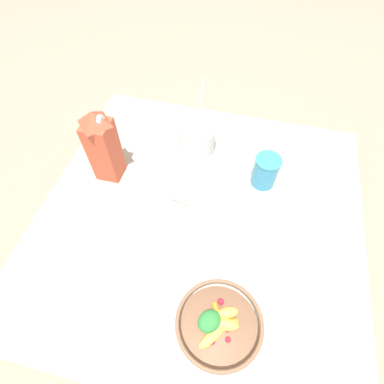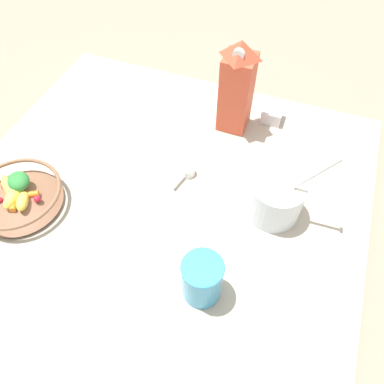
{
  "view_description": "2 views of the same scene",
  "coord_description": "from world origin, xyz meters",
  "px_view_note": "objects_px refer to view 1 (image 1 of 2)",
  "views": [
    {
      "loc": [
        -0.49,
        -0.1,
        0.87
      ],
      "look_at": [
        0.04,
        0.03,
        0.09
      ],
      "focal_mm": 28.0,
      "sensor_mm": 36.0,
      "label": 1
    },
    {
      "loc": [
        0.28,
        -0.49,
        0.81
      ],
      "look_at": [
        0.1,
        -0.0,
        0.12
      ],
      "focal_mm": 35.0,
      "sensor_mm": 36.0,
      "label": 2
    }
  ],
  "objects_px": {
    "milk_carton": "(103,145)",
    "fruit_bowl": "(219,324)",
    "spice_jar": "(107,145)",
    "drinking_cup": "(266,171)",
    "yogurt_tub": "(197,138)"
  },
  "relations": [
    {
      "from": "milk_carton",
      "to": "fruit_bowl",
      "type": "bearing_deg",
      "value": -131.44
    },
    {
      "from": "milk_carton",
      "to": "spice_jar",
      "type": "distance_m",
      "value": 0.17
    },
    {
      "from": "fruit_bowl",
      "to": "drinking_cup",
      "type": "height_order",
      "value": "drinking_cup"
    },
    {
      "from": "milk_carton",
      "to": "yogurt_tub",
      "type": "relative_size",
      "value": 1.16
    },
    {
      "from": "fruit_bowl",
      "to": "spice_jar",
      "type": "xyz_separation_m",
      "value": [
        0.52,
        0.53,
        -0.02
      ]
    },
    {
      "from": "fruit_bowl",
      "to": "yogurt_tub",
      "type": "relative_size",
      "value": 0.93
    },
    {
      "from": "yogurt_tub",
      "to": "spice_jar",
      "type": "distance_m",
      "value": 0.34
    },
    {
      "from": "fruit_bowl",
      "to": "yogurt_tub",
      "type": "xyz_separation_m",
      "value": [
        0.6,
        0.2,
        0.03
      ]
    },
    {
      "from": "fruit_bowl",
      "to": "spice_jar",
      "type": "relative_size",
      "value": 3.68
    },
    {
      "from": "milk_carton",
      "to": "spice_jar",
      "type": "height_order",
      "value": "milk_carton"
    },
    {
      "from": "drinking_cup",
      "to": "spice_jar",
      "type": "xyz_separation_m",
      "value": [
        0.02,
        0.59,
        -0.04
      ]
    },
    {
      "from": "milk_carton",
      "to": "yogurt_tub",
      "type": "distance_m",
      "value": 0.34
    },
    {
      "from": "drinking_cup",
      "to": "spice_jar",
      "type": "bearing_deg",
      "value": 88.51
    },
    {
      "from": "drinking_cup",
      "to": "milk_carton",
      "type": "bearing_deg",
      "value": 99.55
    },
    {
      "from": "drinking_cup",
      "to": "spice_jar",
      "type": "distance_m",
      "value": 0.59
    }
  ]
}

